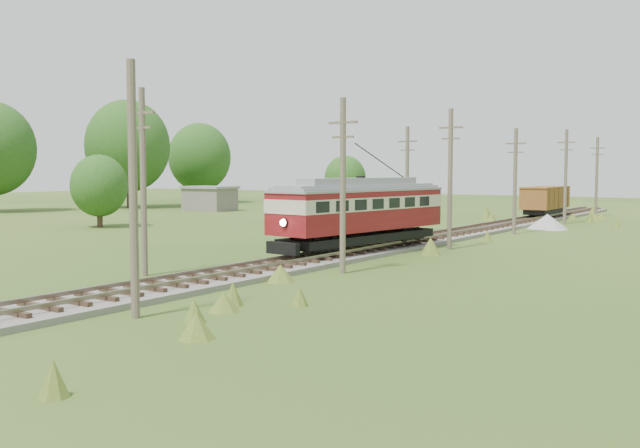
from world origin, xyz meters
The scene contains 17 objects.
railbed_main centered at (0.00, 34.00, 0.19)m, with size 3.60×96.00×0.57m.
streetcar centered at (0.00, 25.21, 2.81)m, with size 4.71×13.57×6.14m.
gondola centered at (0.00, 62.21, 2.10)m, with size 2.85×8.60×2.85m.
gravel_pile centered at (3.76, 50.61, 0.60)m, with size 3.56×3.77×1.29m.
utility_pole_r_1 centered at (3.10, 5.00, 4.40)m, with size 0.30×0.30×8.80m.
utility_pole_r_2 centered at (3.30, 18.00, 4.42)m, with size 1.60×0.30×8.60m.
utility_pole_r_3 centered at (3.20, 31.00, 4.63)m, with size 1.60×0.30×9.00m.
utility_pole_r_4 centered at (3.00, 44.00, 4.32)m, with size 1.60×0.30×8.40m.
utility_pole_r_5 centered at (3.40, 57.00, 4.58)m, with size 1.60×0.30×8.90m.
utility_pole_r_6 centered at (3.20, 70.00, 4.47)m, with size 1.60×0.30×8.70m.
utility_pole_l_a centered at (-4.20, 12.00, 4.63)m, with size 1.60×0.30×9.00m.
utility_pole_l_b centered at (-4.50, 40.00, 4.42)m, with size 1.60×0.30×8.60m.
tree_left_4 centered at (-54.00, 54.00, 8.37)m, with size 11.34×11.34×14.61m.
tree_left_5 centered at (-56.00, 70.00, 7.12)m, with size 9.66×9.66×12.44m.
tree_mid_a centered at (-28.00, 68.00, 4.02)m, with size 5.46×5.46×7.03m.
tree_mid_c centered at (-30.00, 30.00, 3.71)m, with size 5.04×5.04×6.49m.
shed centered at (-40.00, 55.00, 1.57)m, with size 6.40×4.40×3.10m.
Camera 1 is at (21.95, -11.45, 5.08)m, focal length 40.00 mm.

